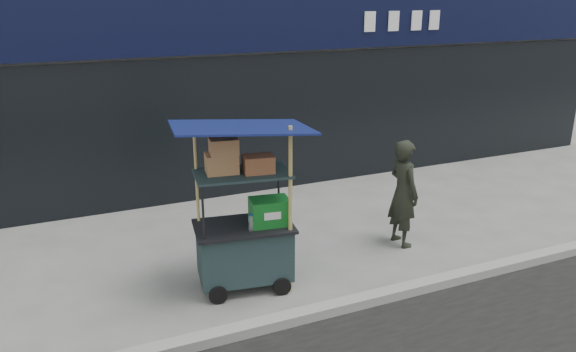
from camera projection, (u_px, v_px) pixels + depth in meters
name	position (u px, v px, depth m)	size (l,w,h in m)	color
ground	(370.00, 293.00, 6.67)	(80.00, 80.00, 0.00)	slate
curb	(380.00, 297.00, 6.48)	(80.00, 0.18, 0.12)	gray
vendor_cart	(245.00, 231.00, 6.62)	(1.67, 1.30, 2.07)	#192A2B
vendor_man	(403.00, 193.00, 7.76)	(0.55, 0.36, 1.52)	black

